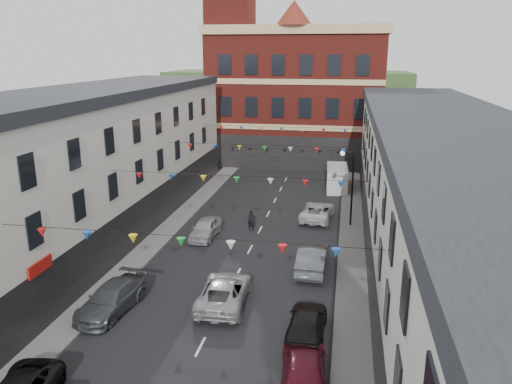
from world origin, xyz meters
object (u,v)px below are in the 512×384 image
Objects in this scene: car_left_e at (205,228)px; car_right_f at (317,211)px; moving_car at (224,291)px; car_right_d at (307,323)px; pedestrian at (251,220)px; car_left_d at (111,299)px; car_right_c at (304,366)px; car_right_e at (313,258)px; street_lamp at (349,178)px; white_van at (337,178)px.

car_left_e reaches higher than car_right_f.
moving_car is at bearing 80.66° from car_right_f.
car_right_f is 0.94× the size of moving_car.
car_right_d is 2.76× the size of pedestrian.
moving_car is (5.61, 1.83, 0.02)m from car_left_d.
car_right_c is (8.58, -15.23, -0.02)m from car_left_e.
moving_car reaches higher than car_left_d.
moving_car reaches higher than car_right_f.
car_right_d is at bearing 93.74° from car_right_e.
street_lamp reaches higher than car_left_e.
white_van reaches higher than pedestrian.
car_right_d is at bearing -94.09° from white_van.
white_van is (1.32, 9.67, 0.44)m from car_right_f.
street_lamp is 1.22× the size of car_right_e.
pedestrian is at bearing -117.37° from white_van.
car_right_c is 20.88m from car_right_f.
moving_car is at bearing -26.75° from car_right_d.
car_right_d is (8.42, -11.99, 0.05)m from car_left_e.
white_van is at bearing -92.20° from car_right_f.
car_left_e is 10.22m from moving_car.
car_right_c is 0.91× the size of white_van.
car_left_d is 11.47m from car_left_e.
street_lamp is 11.39m from white_van.
car_right_c is 0.87× the size of moving_car.
street_lamp is 19.88m from car_right_c.
street_lamp is 16.70m from car_right_d.
street_lamp reaches higher than car_right_f.
car_right_f is 9.77m from white_van.
car_left_d is at bearing -25.55° from car_right_c.
moving_car is 1.04× the size of white_van.
car_left_d is 0.99× the size of car_right_f.
car_right_e reaches higher than pedestrian.
moving_car is 3.33× the size of pedestrian.
car_right_e is at bearing -86.53° from car_right_d.
car_left_d is at bearing 15.12° from moving_car.
car_left_d is at bearing -106.51° from pedestrian.
white_van is (-1.10, 10.99, -2.77)m from street_lamp.
car_right_d is at bearing 148.87° from moving_car.
car_right_e is at bearing -95.46° from white_van.
car_right_d is 17.63m from car_right_f.
car_right_c is 18.20m from pedestrian.
car_right_d is at bearing -65.65° from pedestrian.
car_right_e is 0.96× the size of white_van.
car_left_e is 9.62m from car_right_f.
car_left_e is 2.57× the size of pedestrian.
car_right_d is at bearing -92.10° from car_right_c.
car_left_e is 0.93× the size of car_right_d.
white_van is (10.95, 26.63, 0.42)m from car_left_d.
moving_car is at bearing -82.90° from pedestrian.
car_left_e is 14.65m from car_right_d.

